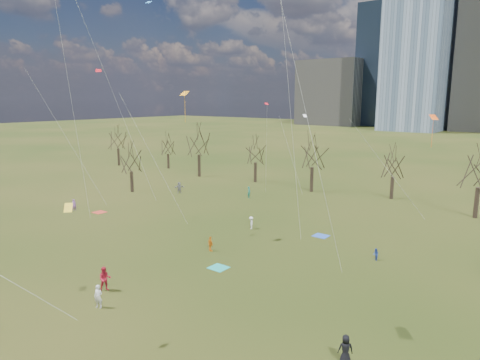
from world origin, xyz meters
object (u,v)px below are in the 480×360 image
Objects in this scene: blanket_navy at (321,236)px; blanket_crimson at (99,212)px; person_4 at (210,244)px; blanket_teal at (219,268)px; person_2 at (105,279)px; person_1 at (98,296)px.

blanket_navy is 1.00× the size of blanket_crimson.
person_4 is at bearing -120.35° from blanket_navy.
person_2 is (-4.06, -9.00, 0.97)m from blanket_teal.
blanket_crimson is 0.81× the size of person_2.
blanket_crimson is 1.06× the size of person_4.
blanket_crimson is (-28.05, -9.15, 0.00)m from blanket_navy.
person_1 is at bearing -34.31° from blanket_crimson.
blanket_teal is 9.93m from person_2.
blanket_navy is 23.93m from person_2.
person_1 is (-2.04, -10.98, 0.85)m from blanket_teal.
person_4 is at bearing 30.05° from person_2.
blanket_navy is at bearing 18.06° from blanket_crimson.
blanket_teal is at bearing 8.91° from person_2.
person_2 is at bearing -114.29° from blanket_teal.
person_1 reaches higher than person_4.
person_2 reaches higher than blanket_navy.
person_1 is at bearing -100.55° from blanket_teal.
blanket_crimson is 21.67m from person_4.
person_1 is 13.80m from person_4.
person_4 reaches higher than blanket_navy.
person_1 reaches higher than blanket_crimson.
person_1 reaches higher than blanket_teal.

